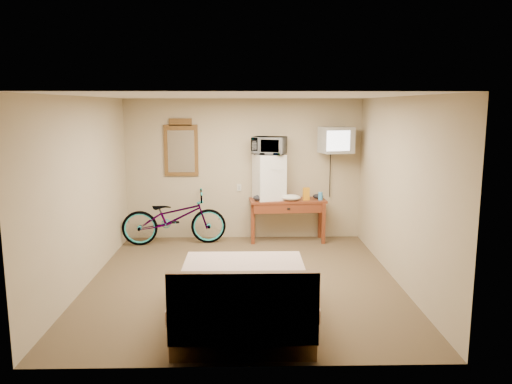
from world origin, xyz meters
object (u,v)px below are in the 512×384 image
at_px(mini_fridge, 269,177).
at_px(bicycle, 174,218).
at_px(blue_cup, 320,196).
at_px(wall_mirror, 181,148).
at_px(bed, 244,298).
at_px(desk, 288,207).
at_px(crt_television, 336,140).
at_px(microwave, 269,146).

relative_size(mini_fridge, bicycle, 0.44).
bearing_deg(blue_cup, wall_mirror, 172.99).
height_order(bicycle, bed, bicycle).
relative_size(desk, wall_mirror, 1.34).
relative_size(crt_television, bicycle, 0.37).
distance_m(microwave, bed, 3.75).
bearing_deg(bed, bicycle, 110.35).
height_order(crt_television, bicycle, crt_television).
bearing_deg(crt_television, wall_mirror, 174.67).
bearing_deg(microwave, bed, -79.62).
bearing_deg(wall_mirror, blue_cup, -7.01).
relative_size(mini_fridge, microwave, 1.43).
height_order(desk, microwave, microwave).
distance_m(desk, bed, 3.48).
relative_size(blue_cup, bicycle, 0.08).
height_order(crt_television, bed, crt_television).
xyz_separation_m(microwave, blue_cup, (0.90, -0.10, -0.88)).
distance_m(desk, blue_cup, 0.60).
bearing_deg(bicycle, desk, -92.87).
xyz_separation_m(mini_fridge, blue_cup, (0.90, -0.10, -0.33)).
bearing_deg(crt_television, blue_cup, -169.22).
bearing_deg(blue_cup, mini_fridge, 173.91).
height_order(mini_fridge, microwave, microwave).
xyz_separation_m(crt_television, bicycle, (-2.80, -0.15, -1.32)).
bearing_deg(blue_cup, bed, -111.73).
bearing_deg(mini_fridge, wall_mirror, 172.46).
relative_size(desk, crt_television, 2.08).
bearing_deg(mini_fridge, bicycle, -173.29).
relative_size(mini_fridge, bed, 0.41).
bearing_deg(microwave, mini_fridge, -106.03).
bearing_deg(blue_cup, microwave, 173.89).
distance_m(crt_television, bed, 4.04).
height_order(desk, bicycle, bicycle).
xyz_separation_m(blue_cup, crt_television, (0.26, 0.05, 0.97)).
bearing_deg(desk, bed, -102.78).
xyz_separation_m(mini_fridge, wall_mirror, (-1.55, 0.21, 0.49)).
bearing_deg(microwave, wall_mirror, -169.86).
height_order(mini_fridge, bicycle, mini_fridge).
bearing_deg(wall_mirror, mini_fridge, -7.54).
bearing_deg(crt_television, microwave, 177.67).
height_order(microwave, wall_mirror, wall_mirror).
xyz_separation_m(blue_cup, wall_mirror, (-2.44, 0.30, 0.82)).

